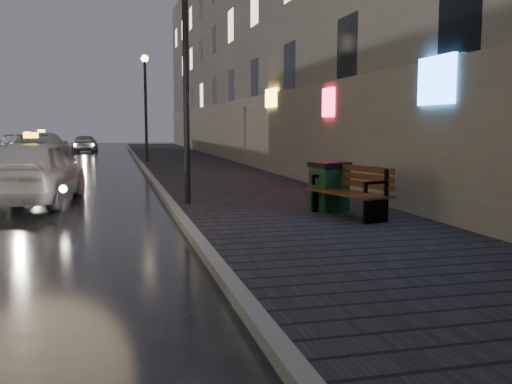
# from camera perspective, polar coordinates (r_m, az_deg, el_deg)

# --- Properties ---
(ground) EXTENTS (120.00, 120.00, 0.00)m
(ground) POSITION_cam_1_polar(r_m,az_deg,el_deg) (7.44, -15.19, -8.84)
(ground) COLOR black
(ground) RESTS_ON ground
(sidewalk) EXTENTS (4.60, 58.00, 0.15)m
(sidewalk) POSITION_cam_1_polar(r_m,az_deg,el_deg) (28.48, -6.60, 2.84)
(sidewalk) COLOR black
(sidewalk) RESTS_ON ground
(curb) EXTENTS (0.20, 58.00, 0.15)m
(curb) POSITION_cam_1_polar(r_m,az_deg,el_deg) (28.27, -11.44, 2.72)
(curb) COLOR slate
(curb) RESTS_ON ground
(building_near) EXTENTS (1.80, 50.00, 13.00)m
(building_near) POSITION_cam_1_polar(r_m,az_deg,el_deg) (33.22, -2.04, 14.53)
(building_near) COLOR #605B54
(building_near) RESTS_ON ground
(lamp_near) EXTENTS (0.36, 0.36, 5.28)m
(lamp_near) POSITION_cam_1_polar(r_m,az_deg,el_deg) (13.37, -7.05, 13.19)
(lamp_near) COLOR black
(lamp_near) RESTS_ON sidewalk
(lamp_far) EXTENTS (0.36, 0.36, 5.28)m
(lamp_far) POSITION_cam_1_polar(r_m,az_deg,el_deg) (29.26, -11.00, 9.55)
(lamp_far) COLOR black
(lamp_far) RESTS_ON sidewalk
(bench) EXTENTS (1.18, 2.11, 1.02)m
(bench) POSITION_cam_1_polar(r_m,az_deg,el_deg) (11.50, 9.50, 0.11)
(bench) COLOR black
(bench) RESTS_ON sidewalk
(trash_bin) EXTENTS (0.81, 0.81, 1.04)m
(trash_bin) POSITION_cam_1_polar(r_m,az_deg,el_deg) (12.24, 7.33, 0.61)
(trash_bin) COLOR black
(trash_bin) RESTS_ON sidewalk
(taxi_near) EXTENTS (2.52, 5.04, 1.65)m
(taxi_near) POSITION_cam_1_polar(r_m,az_deg,el_deg) (15.29, -21.45, 1.95)
(taxi_near) COLOR silver
(taxi_near) RESTS_ON ground
(taxi_mid) EXTENTS (2.94, 5.82, 1.62)m
(taxi_mid) POSITION_cam_1_polar(r_m,az_deg,el_deg) (30.17, -20.61, 4.07)
(taxi_mid) COLOR silver
(taxi_mid) RESTS_ON ground
(taxi_far) EXTENTS (2.80, 5.42, 1.46)m
(taxi_far) POSITION_cam_1_polar(r_m,az_deg,el_deg) (35.16, -21.83, 4.20)
(taxi_far) COLOR silver
(taxi_far) RESTS_ON ground
(car_far) EXTENTS (1.81, 3.96, 1.32)m
(car_far) POSITION_cam_1_polar(r_m,az_deg,el_deg) (43.49, -16.71, 4.68)
(car_far) COLOR #929399
(car_far) RESTS_ON ground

